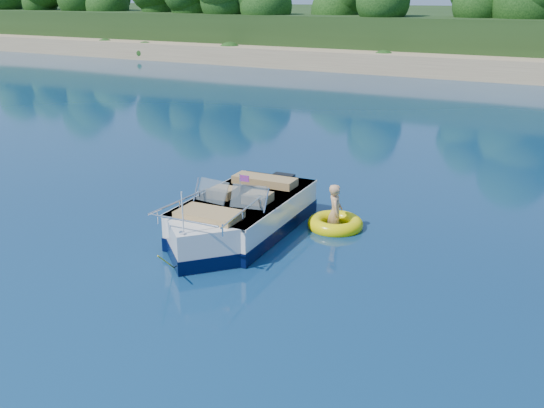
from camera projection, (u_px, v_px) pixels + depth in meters
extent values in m
plane|color=#092042|center=(160.00, 259.00, 13.83)|extent=(160.00, 160.00, 0.00)
cube|color=#957956|center=(484.00, 68.00, 45.09)|extent=(170.00, 8.00, 2.00)
cube|color=#1C3214|center=(531.00, 39.00, 67.25)|extent=(170.00, 56.00, 6.00)
cylinder|color=black|center=(73.00, 21.00, 67.33)|extent=(0.44, 0.44, 2.80)
cylinder|color=black|center=(286.00, 25.00, 54.52)|extent=(0.44, 0.44, 3.20)
cylinder|color=black|center=(498.00, 27.00, 47.48)|extent=(0.44, 0.44, 3.60)
cube|color=white|center=(246.00, 217.00, 15.43)|extent=(2.42, 4.26, 1.15)
cube|color=white|center=(205.00, 245.00, 13.76)|extent=(2.19, 2.19, 1.15)
cube|color=black|center=(246.00, 223.00, 15.48)|extent=(2.45, 4.30, 0.33)
cube|color=black|center=(205.00, 251.00, 13.81)|extent=(2.23, 2.23, 0.33)
cube|color=tan|center=(252.00, 202.00, 15.60)|extent=(1.91, 2.99, 0.11)
cube|color=white|center=(245.00, 197.00, 15.25)|extent=(2.46, 4.26, 0.07)
cube|color=black|center=(283.00, 191.00, 17.34)|extent=(0.62, 0.42, 0.99)
cube|color=#8C9EA5|center=(213.00, 191.00, 14.70)|extent=(0.88, 0.36, 0.53)
cube|color=#8C9EA5|center=(248.00, 197.00, 14.29)|extent=(0.89, 0.45, 0.53)
cube|color=tan|center=(223.00, 196.00, 15.21)|extent=(0.64, 0.64, 0.44)
cube|color=tan|center=(258.00, 202.00, 14.81)|extent=(0.64, 0.64, 0.44)
cube|color=tan|center=(265.00, 184.00, 16.17)|extent=(1.74, 0.70, 0.42)
cube|color=tan|center=(209.00, 219.00, 13.76)|extent=(1.49, 0.90, 0.37)
cylinder|color=white|center=(183.00, 213.00, 12.71)|extent=(0.03, 0.03, 0.93)
cube|color=red|center=(244.00, 178.00, 14.19)|extent=(0.24, 0.03, 0.15)
cube|color=silver|center=(182.00, 233.00, 12.81)|extent=(0.11, 0.07, 0.05)
cylinder|color=yellow|center=(167.00, 262.00, 12.73)|extent=(0.49, 1.10, 0.84)
torus|color=#FFED05|center=(335.00, 224.00, 15.65)|extent=(1.68, 1.68, 0.38)
torus|color=red|center=(335.00, 223.00, 15.64)|extent=(1.38, 1.38, 0.13)
imported|color=#DFA875|center=(334.00, 228.00, 15.68)|extent=(0.71, 0.91, 1.64)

